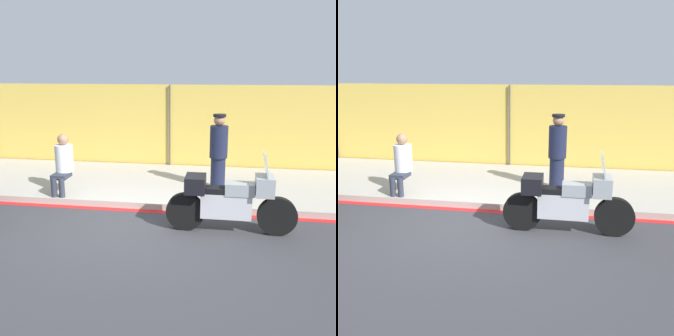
# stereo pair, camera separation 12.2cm
# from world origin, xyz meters

# --- Properties ---
(ground_plane) EXTENTS (120.00, 120.00, 0.00)m
(ground_plane) POSITION_xyz_m (0.00, 0.00, 0.00)
(ground_plane) COLOR #38383D
(sidewalk) EXTENTS (41.16, 3.46, 0.14)m
(sidewalk) POSITION_xyz_m (0.00, 2.72, 0.07)
(sidewalk) COLOR #ADA89E
(sidewalk) RESTS_ON ground_plane
(curb_paint_stripe) EXTENTS (41.16, 0.18, 0.01)m
(curb_paint_stripe) POSITION_xyz_m (0.00, 0.89, 0.00)
(curb_paint_stripe) COLOR red
(curb_paint_stripe) RESTS_ON ground_plane
(storefront_fence) EXTENTS (39.10, 0.17, 2.47)m
(storefront_fence) POSITION_xyz_m (-0.00, 4.54, 1.23)
(storefront_fence) COLOR gold
(storefront_fence) RESTS_ON ground_plane
(motorcycle) EXTENTS (2.36, 0.51, 1.50)m
(motorcycle) POSITION_xyz_m (1.76, 0.08, 0.61)
(motorcycle) COLOR black
(motorcycle) RESTS_ON ground_plane
(officer_standing) EXTENTS (0.42, 0.42, 1.76)m
(officer_standing) POSITION_xyz_m (1.48, 2.32, 1.04)
(officer_standing) COLOR #191E38
(officer_standing) RESTS_ON sidewalk
(person_seated_on_curb) EXTENTS (0.40, 0.70, 1.34)m
(person_seated_on_curb) POSITION_xyz_m (-1.99, 1.46, 0.88)
(person_seated_on_curb) COLOR #2D3342
(person_seated_on_curb) RESTS_ON sidewalk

